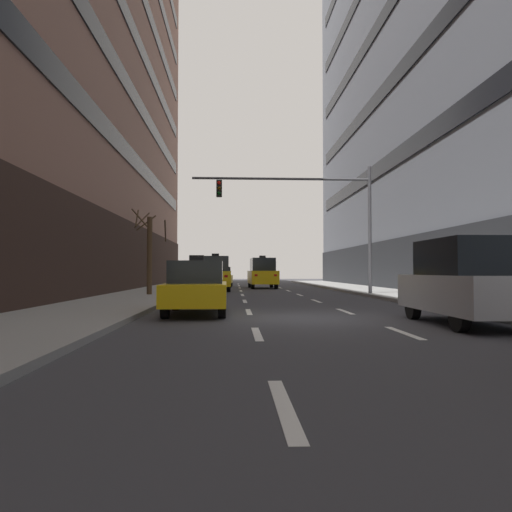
# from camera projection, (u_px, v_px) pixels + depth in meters

# --- Properties ---
(ground_plane) EXTENTS (120.00, 120.00, 0.00)m
(ground_plane) POSITION_uv_depth(u_px,v_px,m) (307.00, 318.00, 12.40)
(ground_plane) COLOR #38383D
(sidewalk_left) EXTENTS (3.79, 80.00, 0.14)m
(sidewalk_left) POSITION_uv_depth(u_px,v_px,m) (64.00, 317.00, 12.09)
(sidewalk_left) COLOR gray
(sidewalk_left) RESTS_ON ground
(lane_stripe_l1_s2) EXTENTS (0.16, 2.00, 0.01)m
(lane_stripe_l1_s2) POSITION_uv_depth(u_px,v_px,m) (284.00, 406.00, 4.34)
(lane_stripe_l1_s2) COLOR silver
(lane_stripe_l1_s2) RESTS_ON ground
(lane_stripe_l1_s3) EXTENTS (0.16, 2.00, 0.01)m
(lane_stripe_l1_s3) POSITION_uv_depth(u_px,v_px,m) (257.00, 334.00, 9.34)
(lane_stripe_l1_s3) COLOR silver
(lane_stripe_l1_s3) RESTS_ON ground
(lane_stripe_l1_s4) EXTENTS (0.16, 2.00, 0.01)m
(lane_stripe_l1_s4) POSITION_uv_depth(u_px,v_px,m) (249.00, 312.00, 14.33)
(lane_stripe_l1_s4) COLOR silver
(lane_stripe_l1_s4) RESTS_ON ground
(lane_stripe_l1_s5) EXTENTS (0.16, 2.00, 0.01)m
(lane_stripe_l1_s5) POSITION_uv_depth(u_px,v_px,m) (245.00, 301.00, 19.32)
(lane_stripe_l1_s5) COLOR silver
(lane_stripe_l1_s5) RESTS_ON ground
(lane_stripe_l1_s6) EXTENTS (0.16, 2.00, 0.01)m
(lane_stripe_l1_s6) POSITION_uv_depth(u_px,v_px,m) (242.00, 295.00, 24.31)
(lane_stripe_l1_s6) COLOR silver
(lane_stripe_l1_s6) RESTS_ON ground
(lane_stripe_l1_s7) EXTENTS (0.16, 2.00, 0.01)m
(lane_stripe_l1_s7) POSITION_uv_depth(u_px,v_px,m) (241.00, 291.00, 29.30)
(lane_stripe_l1_s7) COLOR silver
(lane_stripe_l1_s7) RESTS_ON ground
(lane_stripe_l1_s8) EXTENTS (0.16, 2.00, 0.01)m
(lane_stripe_l1_s8) POSITION_uv_depth(u_px,v_px,m) (240.00, 288.00, 34.29)
(lane_stripe_l1_s8) COLOR silver
(lane_stripe_l1_s8) RESTS_ON ground
(lane_stripe_l1_s9) EXTENTS (0.16, 2.00, 0.01)m
(lane_stripe_l1_s9) POSITION_uv_depth(u_px,v_px,m) (239.00, 286.00, 39.28)
(lane_stripe_l1_s9) COLOR silver
(lane_stripe_l1_s9) RESTS_ON ground
(lane_stripe_l1_s10) EXTENTS (0.16, 2.00, 0.01)m
(lane_stripe_l1_s10) POSITION_uv_depth(u_px,v_px,m) (238.00, 284.00, 44.28)
(lane_stripe_l1_s10) COLOR silver
(lane_stripe_l1_s10) RESTS_ON ground
(lane_stripe_l2_s3) EXTENTS (0.16, 2.00, 0.01)m
(lane_stripe_l2_s3) POSITION_uv_depth(u_px,v_px,m) (404.00, 333.00, 9.48)
(lane_stripe_l2_s3) COLOR silver
(lane_stripe_l2_s3) RESTS_ON ground
(lane_stripe_l2_s4) EXTENTS (0.16, 2.00, 0.01)m
(lane_stripe_l2_s4) POSITION_uv_depth(u_px,v_px,m) (345.00, 311.00, 14.48)
(lane_stripe_l2_s4) COLOR silver
(lane_stripe_l2_s4) RESTS_ON ground
(lane_stripe_l2_s5) EXTENTS (0.16, 2.00, 0.01)m
(lane_stripe_l2_s5) POSITION_uv_depth(u_px,v_px,m) (316.00, 301.00, 19.47)
(lane_stripe_l2_s5) COLOR silver
(lane_stripe_l2_s5) RESTS_ON ground
(lane_stripe_l2_s6) EXTENTS (0.16, 2.00, 0.01)m
(lane_stripe_l2_s6) POSITION_uv_depth(u_px,v_px,m) (299.00, 295.00, 24.46)
(lane_stripe_l2_s6) COLOR silver
(lane_stripe_l2_s6) RESTS_ON ground
(lane_stripe_l2_s7) EXTENTS (0.16, 2.00, 0.01)m
(lane_stripe_l2_s7) POSITION_uv_depth(u_px,v_px,m) (288.00, 291.00, 29.45)
(lane_stripe_l2_s7) COLOR silver
(lane_stripe_l2_s7) RESTS_ON ground
(lane_stripe_l2_s8) EXTENTS (0.16, 2.00, 0.01)m
(lane_stripe_l2_s8) POSITION_uv_depth(u_px,v_px,m) (280.00, 288.00, 34.44)
(lane_stripe_l2_s8) COLOR silver
(lane_stripe_l2_s8) RESTS_ON ground
(lane_stripe_l2_s9) EXTENTS (0.16, 2.00, 0.01)m
(lane_stripe_l2_s9) POSITION_uv_depth(u_px,v_px,m) (274.00, 286.00, 39.43)
(lane_stripe_l2_s9) COLOR silver
(lane_stripe_l2_s9) RESTS_ON ground
(lane_stripe_l2_s10) EXTENTS (0.16, 2.00, 0.01)m
(lane_stripe_l2_s10) POSITION_uv_depth(u_px,v_px,m) (270.00, 284.00, 44.42)
(lane_stripe_l2_s10) COLOR silver
(lane_stripe_l2_s10) RESTS_ON ground
(taxi_driving_0) EXTENTS (2.07, 4.62, 2.39)m
(taxi_driving_0) POSITION_uv_depth(u_px,v_px,m) (262.00, 273.00, 33.87)
(taxi_driving_0) COLOR black
(taxi_driving_0) RESTS_ON ground
(taxi_driving_1) EXTENTS (1.98, 4.54, 2.36)m
(taxi_driving_1) POSITION_uv_depth(u_px,v_px,m) (215.00, 274.00, 29.09)
(taxi_driving_1) COLOR black
(taxi_driving_1) RESTS_ON ground
(taxi_driving_2) EXTENTS (1.88, 4.27, 1.75)m
(taxi_driving_2) POSITION_uv_depth(u_px,v_px,m) (221.00, 277.00, 37.03)
(taxi_driving_2) COLOR black
(taxi_driving_2) RESTS_ON ground
(taxi_driving_3) EXTENTS (1.79, 4.18, 1.73)m
(taxi_driving_3) POSITION_uv_depth(u_px,v_px,m) (197.00, 288.00, 13.60)
(taxi_driving_3) COLOR black
(taxi_driving_3) RESTS_ON ground
(car_parked_1) EXTENTS (1.80, 4.22, 2.03)m
(car_parked_1) POSITION_uv_depth(u_px,v_px,m) (465.00, 282.00, 10.91)
(car_parked_1) COLOR black
(car_parked_1) RESTS_ON ground
(traffic_signal_0) EXTENTS (9.08, 0.35, 6.45)m
(traffic_signal_0) POSITION_uv_depth(u_px,v_px,m) (316.00, 207.00, 23.34)
(traffic_signal_0) COLOR #4C4C51
(traffic_signal_0) RESTS_ON sidewalk_right
(street_tree_0) EXTENTS (1.76, 1.74, 4.16)m
(street_tree_0) POSITION_uv_depth(u_px,v_px,m) (149.00, 251.00, 22.35)
(street_tree_0) COLOR #4C3823
(street_tree_0) RESTS_ON sidewalk_left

